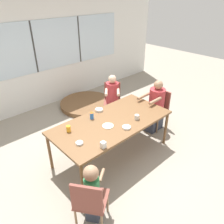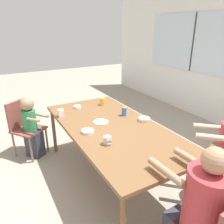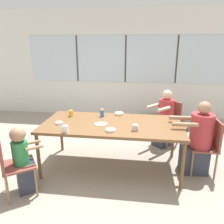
# 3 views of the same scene
# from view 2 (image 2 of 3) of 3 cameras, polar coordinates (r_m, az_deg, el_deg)

# --- Properties ---
(ground_plane) EXTENTS (16.00, 16.00, 0.00)m
(ground_plane) POSITION_cam_2_polar(r_m,az_deg,el_deg) (3.04, -0.00, -16.66)
(ground_plane) COLOR gray
(dining_table) EXTENTS (2.13, 1.04, 0.76)m
(dining_table) POSITION_cam_2_polar(r_m,az_deg,el_deg) (2.66, -0.00, -4.58)
(dining_table) COLOR brown
(dining_table) RESTS_ON ground_plane
(chair_for_toddler) EXTENTS (0.56, 0.56, 0.85)m
(chair_for_toddler) POSITION_cam_2_polar(r_m,az_deg,el_deg) (3.57, -22.13, -2.81)
(chair_for_toddler) COLOR brown
(chair_for_toddler) RESTS_ON ground_plane
(person_man_blue_shirt) EXTENTS (0.63, 0.37, 1.14)m
(person_man_blue_shirt) POSITION_cam_2_polar(r_m,az_deg,el_deg) (1.99, 21.76, -24.16)
(person_man_blue_shirt) COLOR #333847
(person_man_blue_shirt) RESTS_ON ground_plane
(person_toddler) EXTENTS (0.41, 0.37, 0.94)m
(person_toddler) POSITION_cam_2_polar(r_m,az_deg,el_deg) (3.48, -20.25, -3.96)
(person_toddler) COLOR #333847
(person_toddler) RESTS_ON ground_plane
(coffee_mug) EXTENTS (0.09, 0.08, 0.09)m
(coffee_mug) POSITION_cam_2_polar(r_m,az_deg,el_deg) (2.23, -1.22, -7.42)
(coffee_mug) COLOR beige
(coffee_mug) RESTS_ON dining_table
(sippy_cup) EXTENTS (0.07, 0.07, 0.16)m
(sippy_cup) POSITION_cam_2_polar(r_m,az_deg,el_deg) (2.92, 3.19, 0.52)
(sippy_cup) COLOR blue
(sippy_cup) RESTS_ON dining_table
(juice_glass) EXTENTS (0.07, 0.07, 0.11)m
(juice_glass) POSITION_cam_2_polar(r_m,az_deg,el_deg) (3.32, -2.50, 2.74)
(juice_glass) COLOR gold
(juice_glass) RESTS_ON dining_table
(milk_carton_small) EXTENTS (0.07, 0.07, 0.10)m
(milk_carton_small) POSITION_cam_2_polar(r_m,az_deg,el_deg) (2.97, -13.22, -0.25)
(milk_carton_small) COLOR silver
(milk_carton_small) RESTS_ON dining_table
(bowl_white_shallow) EXTENTS (0.14, 0.14, 0.03)m
(bowl_white_shallow) POSITION_cam_2_polar(r_m,az_deg,el_deg) (2.49, -6.37, -5.04)
(bowl_white_shallow) COLOR white
(bowl_white_shallow) RESTS_ON dining_table
(bowl_cereal) EXTENTS (0.11, 0.11, 0.03)m
(bowl_cereal) POSITION_cam_2_polar(r_m,az_deg,el_deg) (3.25, -9.06, 1.33)
(bowl_cereal) COLOR silver
(bowl_cereal) RESTS_ON dining_table
(bowl_fruit) EXTENTS (0.15, 0.15, 0.04)m
(bowl_fruit) POSITION_cam_2_polar(r_m,az_deg,el_deg) (2.80, 8.36, -1.89)
(bowl_fruit) COLOR silver
(bowl_fruit) RESTS_ON dining_table
(plate_tortillas) EXTENTS (0.19, 0.19, 0.01)m
(plate_tortillas) POSITION_cam_2_polar(r_m,az_deg,el_deg) (2.74, -2.97, -2.60)
(plate_tortillas) COLOR beige
(plate_tortillas) RESTS_ON dining_table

